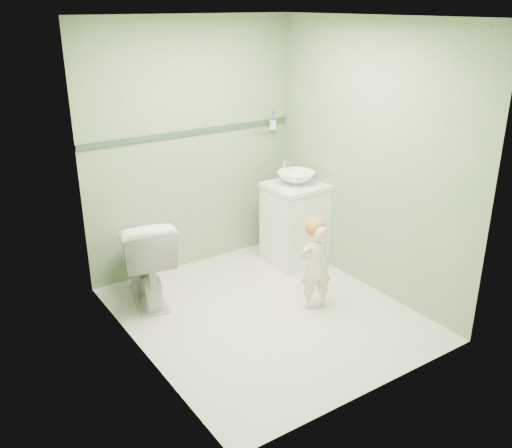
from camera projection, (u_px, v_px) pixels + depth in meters
ground at (266, 313)px, 4.81m from camera, size 2.50×2.50×0.00m
room_shell at (267, 180)px, 4.37m from camera, size 2.50×2.54×2.40m
trim_stripe at (192, 132)px, 5.27m from camera, size 2.20×0.02×0.05m
vanity at (295, 225)px, 5.64m from camera, size 0.52×0.50×0.80m
counter at (296, 186)px, 5.49m from camera, size 0.54×0.52×0.04m
basin at (296, 178)px, 5.46m from camera, size 0.37×0.37×0.13m
faucet at (285, 166)px, 5.57m from camera, size 0.03×0.13×0.18m
cup_holder at (272, 125)px, 5.69m from camera, size 0.26×0.07×0.21m
toilet at (145, 259)px, 4.90m from camera, size 0.61×0.87×0.81m
toddler at (316, 267)px, 4.78m from camera, size 0.33×0.27×0.78m
hair_cap at (316, 227)px, 4.67m from camera, size 0.17×0.17×0.17m
teal_toothbrush at (331, 247)px, 4.60m from camera, size 0.11×0.14×0.08m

